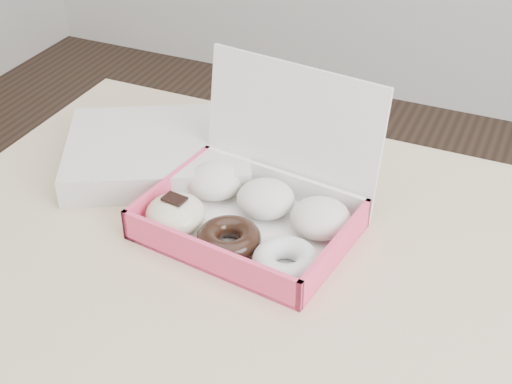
% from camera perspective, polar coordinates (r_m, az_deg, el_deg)
% --- Properties ---
extents(table, '(1.20, 0.80, 0.75)m').
position_cam_1_polar(table, '(0.94, 5.88, -11.88)').
color(table, tan).
rests_on(table, ground).
extents(donut_box, '(0.30, 0.27, 0.20)m').
position_cam_1_polar(donut_box, '(0.97, -0.30, -1.21)').
color(donut_box, white).
rests_on(donut_box, table).
extents(newspapers, '(0.35, 0.33, 0.04)m').
position_cam_1_polar(newspapers, '(1.12, -7.83, 3.22)').
color(newspapers, silver).
rests_on(newspapers, table).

